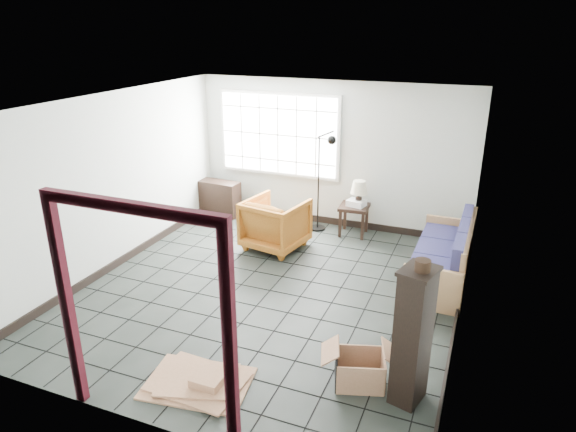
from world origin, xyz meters
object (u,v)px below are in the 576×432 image
at_px(futon_sofa, 446,259).
at_px(tall_shelf, 413,336).
at_px(armchair, 276,221).
at_px(side_table, 354,211).

distance_m(futon_sofa, tall_shelf, 2.79).
xyz_separation_m(futon_sofa, armchair, (-2.72, 0.11, 0.14)).
relative_size(futon_sofa, tall_shelf, 1.40).
relative_size(armchair, side_table, 1.72).
xyz_separation_m(futon_sofa, side_table, (-1.67, 1.13, 0.12)).
distance_m(futon_sofa, armchair, 2.72).
bearing_deg(side_table, futon_sofa, -34.15).
xyz_separation_m(futon_sofa, tall_shelf, (-0.06, -2.76, 0.41)).
bearing_deg(tall_shelf, futon_sofa, 103.72).
distance_m(side_table, tall_shelf, 4.22).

